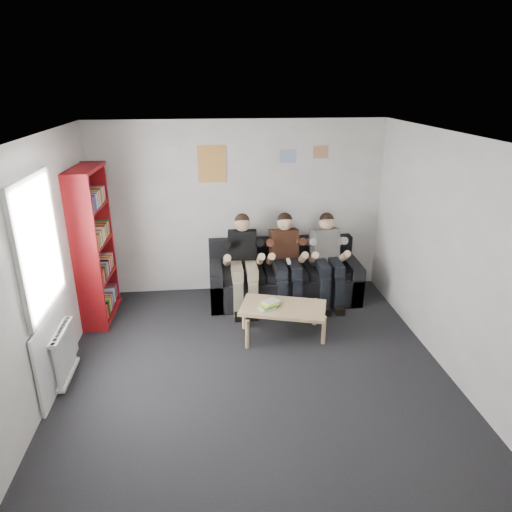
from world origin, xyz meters
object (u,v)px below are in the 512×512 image
Objects in this scene: bookshelf at (95,246)px; person_right at (328,260)px; coffee_table at (283,310)px; person_left at (244,263)px; sofa at (283,278)px; person_middle at (286,261)px.

person_right is (3.35, 0.12, -0.40)m from bookshelf.
person_left is (-0.44, 0.96, 0.31)m from coffee_table.
person_right is at bearing 4.91° from bookshelf.
person_middle reaches higher than sofa.
bookshelf is at bearing 161.56° from coffee_table.
bookshelf is 1.58× the size of person_right.
bookshelf is (-2.71, -0.33, 0.77)m from sofa.
person_right is (1.28, 0.00, -0.01)m from person_left.
coffee_table is at bearing -105.96° from person_middle.
coffee_table is 1.02m from person_middle.
sofa reaches higher than coffee_table.
sofa is at bearing 152.26° from person_right.
coffee_table is at bearing -60.80° from person_left.
bookshelf is at bearing -172.33° from person_left.
bookshelf reaches higher than person_left.
person_middle is (0.64, 0.00, -0.00)m from person_left.
person_middle is at bearing -90.00° from sofa.
person_right is at bearing -4.37° from person_middle.
person_right is at bearing 4.42° from person_left.
person_left reaches higher than person_right.
coffee_table is 0.81× the size of person_right.
coffee_table is 1.10m from person_left.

